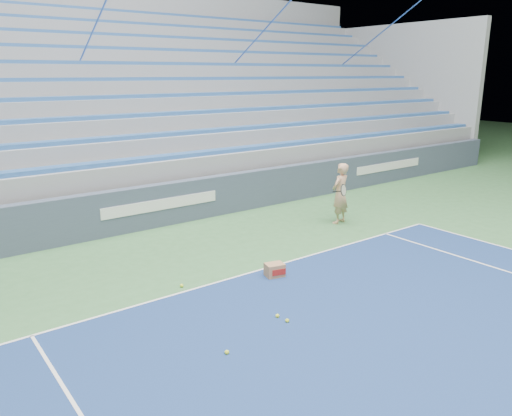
% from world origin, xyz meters
% --- Properties ---
extents(sponsor_barrier, '(30.00, 0.32, 1.10)m').
position_xyz_m(sponsor_barrier, '(0.00, 15.88, 0.55)').
color(sponsor_barrier, '#3C475C').
rests_on(sponsor_barrier, ground).
extents(bleachers, '(31.00, 9.15, 7.30)m').
position_xyz_m(bleachers, '(0.00, 21.60, 2.36)').
color(bleachers, gray).
rests_on(bleachers, ground).
extents(tennis_player, '(0.94, 0.87, 1.60)m').
position_xyz_m(tennis_player, '(3.89, 13.25, 0.80)').
color(tennis_player, tan).
rests_on(tennis_player, ground).
extents(ball_box, '(0.41, 0.35, 0.27)m').
position_xyz_m(ball_box, '(0.26, 11.47, 0.13)').
color(ball_box, '#A3744F').
rests_on(ball_box, ground).
extents(tennis_ball_0, '(0.07, 0.07, 0.07)m').
position_xyz_m(tennis_ball_0, '(-0.75, 9.90, 0.03)').
color(tennis_ball_0, '#DFF131').
rests_on(tennis_ball_0, ground).
extents(tennis_ball_1, '(0.07, 0.07, 0.07)m').
position_xyz_m(tennis_ball_1, '(0.47, 11.82, 0.03)').
color(tennis_ball_1, '#DFF131').
rests_on(tennis_ball_1, ground).
extents(tennis_ball_2, '(0.07, 0.07, 0.07)m').
position_xyz_m(tennis_ball_2, '(-1.44, 12.11, 0.03)').
color(tennis_ball_2, '#DFF131').
rests_on(tennis_ball_2, ground).
extents(tennis_ball_3, '(0.07, 0.07, 0.07)m').
position_xyz_m(tennis_ball_3, '(-0.77, 10.12, 0.03)').
color(tennis_ball_3, '#DFF131').
rests_on(tennis_ball_3, ground).
extents(tennis_ball_4, '(0.07, 0.07, 0.07)m').
position_xyz_m(tennis_ball_4, '(-2.04, 9.70, 0.03)').
color(tennis_ball_4, '#DFF131').
rests_on(tennis_ball_4, ground).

